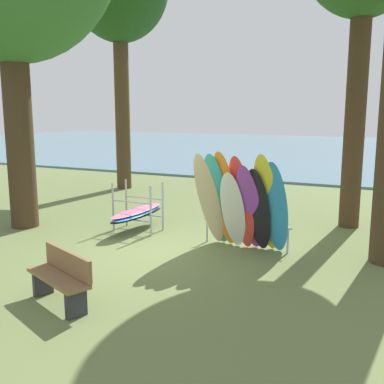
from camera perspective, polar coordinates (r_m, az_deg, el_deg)
name	(u,v)px	position (r m, az deg, el deg)	size (l,w,h in m)	color
ground_plane	(157,252)	(9.91, -4.50, -7.52)	(80.00, 80.00, 0.00)	olive
lake_water	(337,150)	(36.95, 17.94, 5.12)	(80.00, 36.00, 0.10)	slate
leaning_board_pile	(241,205)	(9.68, 6.20, -1.67)	(2.09, 1.11, 2.22)	#C6B289
board_storage_rack	(137,212)	(11.54, -6.93, -2.59)	(1.15, 2.12, 1.25)	#9EA0A5
park_bench	(61,277)	(7.47, -16.22, -10.27)	(1.45, 0.91, 0.85)	#2D2D33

